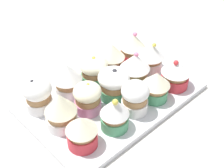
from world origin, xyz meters
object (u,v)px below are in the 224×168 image
at_px(cupcake_12, 136,96).
at_px(cupcake_10, 176,73).
at_px(baking_tray, 112,97).
at_px(cupcake_9, 62,112).
at_px(cupcake_3, 68,79).
at_px(cupcake_13, 115,113).
at_px(cupcake_6, 135,68).
at_px(cupcake_5, 150,56).
at_px(cupcake_4, 38,94).
at_px(cupcake_11, 156,85).
at_px(cupcake_2, 95,70).
at_px(cupcake_0, 133,48).
at_px(cupcake_14, 82,131).
at_px(cupcake_1, 112,57).
at_px(cupcake_8, 86,96).
at_px(cupcake_7, 115,82).

bearing_deg(cupcake_12, cupcake_10, 177.54).
distance_m(baking_tray, cupcake_9, 0.14).
distance_m(cupcake_3, cupcake_9, 0.10).
bearing_deg(cupcake_12, baking_tray, -86.19).
bearing_deg(cupcake_13, cupcake_6, -150.95).
distance_m(cupcake_3, cupcake_5, 0.20).
relative_size(cupcake_4, cupcake_11, 1.14).
relative_size(baking_tray, cupcake_2, 5.16).
bearing_deg(baking_tray, cupcake_12, 93.81).
distance_m(cupcake_4, cupcake_9, 0.07).
relative_size(cupcake_0, cupcake_14, 1.16).
xyz_separation_m(cupcake_1, cupcake_8, (0.13, 0.06, -0.00)).
bearing_deg(cupcake_7, cupcake_3, -48.30).
bearing_deg(baking_tray, cupcake_2, -92.39).
relative_size(cupcake_1, cupcake_7, 0.97).
bearing_deg(cupcake_13, cupcake_5, -157.29).
bearing_deg(cupcake_5, cupcake_4, -13.16).
bearing_deg(cupcake_7, cupcake_10, 151.45).
height_order(cupcake_1, cupcake_12, same).
bearing_deg(cupcake_9, cupcake_1, -160.32).
height_order(baking_tray, cupcake_7, cupcake_7).
xyz_separation_m(cupcake_0, cupcake_11, (0.07, 0.13, -0.00)).
xyz_separation_m(cupcake_2, cupcake_13, (0.06, 0.13, 0.00)).
distance_m(cupcake_3, cupcake_8, 0.06).
relative_size(cupcake_4, cupcake_10, 1.10).
relative_size(baking_tray, cupcake_12, 5.12).
xyz_separation_m(cupcake_5, cupcake_8, (0.19, 0.00, -0.00)).
bearing_deg(cupcake_11, cupcake_12, -4.22).
distance_m(cupcake_8, cupcake_13, 0.07).
xyz_separation_m(cupcake_5, cupcake_14, (0.26, 0.07, -0.00)).
bearing_deg(cupcake_4, cupcake_13, 118.19).
height_order(baking_tray, cupcake_6, cupcake_6).
distance_m(cupcake_3, cupcake_6, 0.15).
relative_size(cupcake_5, cupcake_7, 1.02).
relative_size(cupcake_2, cupcake_4, 0.93).
relative_size(cupcake_3, cupcake_8, 1.12).
distance_m(cupcake_0, cupcake_14, 0.28).
distance_m(cupcake_9, cupcake_13, 0.10).
relative_size(cupcake_4, cupcake_7, 1.05).
relative_size(cupcake_5, cupcake_13, 1.00).
height_order(cupcake_5, cupcake_8, cupcake_5).
xyz_separation_m(baking_tray, cupcake_6, (-0.07, -0.00, 0.04)).
xyz_separation_m(cupcake_2, cupcake_9, (0.13, 0.06, 0.00)).
distance_m(baking_tray, cupcake_7, 0.04).
height_order(cupcake_4, cupcake_9, cupcake_9).
bearing_deg(cupcake_12, cupcake_9, -24.64).
distance_m(cupcake_1, cupcake_5, 0.09).
xyz_separation_m(cupcake_2, cupcake_4, (0.14, -0.01, 0.00)).
xyz_separation_m(cupcake_2, cupcake_5, (-0.12, 0.05, 0.00)).
relative_size(cupcake_1, cupcake_10, 1.02).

